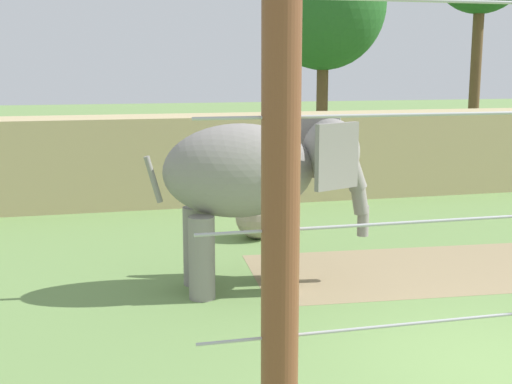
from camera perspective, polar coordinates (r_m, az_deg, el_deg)
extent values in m
plane|color=#6B8E4C|center=(9.12, 18.74, -13.48)|extent=(120.00, 120.00, 0.00)
cube|color=#937F5B|center=(12.83, 14.32, -6.23)|extent=(6.63, 3.41, 0.01)
cube|color=tan|center=(18.83, 0.54, 2.96)|extent=(36.00, 1.80, 2.31)
cylinder|color=gray|center=(11.73, 1.52, -4.13)|extent=(0.41, 0.41, 1.32)
cylinder|color=gray|center=(11.05, 2.44, -5.06)|extent=(0.41, 0.41, 1.32)
cylinder|color=gray|center=(11.49, -5.04, -4.49)|extent=(0.41, 0.41, 1.32)
cylinder|color=gray|center=(10.80, -4.53, -5.46)|extent=(0.41, 0.41, 1.32)
ellipsoid|color=gray|center=(10.98, -1.40, 1.79)|extent=(2.48, 1.38, 1.51)
ellipsoid|color=gray|center=(11.34, 6.25, 3.35)|extent=(0.96, 1.06, 1.09)
cube|color=gray|center=(11.84, 4.93, 3.68)|extent=(0.80, 0.46, 1.04)
cube|color=gray|center=(10.78, 6.74, 2.97)|extent=(0.82, 0.43, 1.04)
cylinder|color=gray|center=(11.53, 8.12, 1.48)|extent=(0.47, 0.31, 0.59)
cylinder|color=gray|center=(11.64, 8.59, -0.53)|extent=(0.34, 0.26, 0.55)
cylinder|color=gray|center=(11.74, 8.88, -2.37)|extent=(0.20, 0.20, 0.52)
cylinder|color=gray|center=(10.82, -8.53, 1.04)|extent=(0.29, 0.10, 0.75)
sphere|color=gray|center=(14.51, 0.07, -2.12)|extent=(0.91, 0.91, 0.91)
cylinder|color=brown|center=(4.13, 1.98, -11.48)|extent=(0.22, 0.22, 4.15)
cylinder|color=brown|center=(26.61, 5.50, 6.83)|extent=(0.44, 0.44, 3.90)
ellipsoid|color=#235B23|center=(26.65, 5.65, 15.29)|extent=(4.65, 4.65, 4.88)
cylinder|color=brown|center=(30.05, 17.73, 8.88)|extent=(0.44, 0.44, 6.07)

